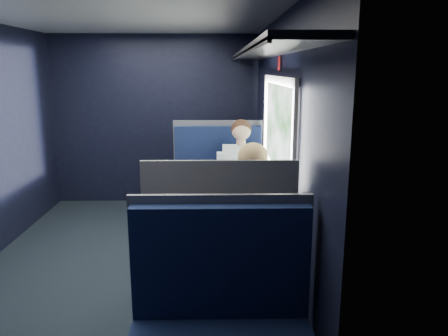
{
  "coord_description": "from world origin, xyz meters",
  "views": [
    {
      "loc": [
        0.83,
        -3.92,
        1.84
      ],
      "look_at": [
        0.9,
        0.0,
        0.95
      ],
      "focal_mm": 35.0,
      "sensor_mm": 36.0,
      "label": 1
    }
  ],
  "objects_px": {
    "seat_bay_far": "(220,263)",
    "cup": "(265,174)",
    "man": "(241,174)",
    "seat_bay_near": "(217,196)",
    "laptop": "(271,183)",
    "seat_row_front": "(218,178)",
    "bottle_small": "(259,174)",
    "table": "(238,198)",
    "woman": "(251,216)"
  },
  "relations": [
    {
      "from": "seat_bay_near",
      "to": "cup",
      "type": "xyz_separation_m",
      "value": [
        0.5,
        -0.43,
        0.37
      ]
    },
    {
      "from": "table",
      "to": "seat_row_front",
      "type": "distance_m",
      "value": 1.82
    },
    {
      "from": "table",
      "to": "cup",
      "type": "distance_m",
      "value": 0.55
    },
    {
      "from": "seat_bay_near",
      "to": "bottle_small",
      "type": "xyz_separation_m",
      "value": [
        0.42,
        -0.64,
        0.42
      ]
    },
    {
      "from": "seat_bay_far",
      "to": "seat_row_front",
      "type": "height_order",
      "value": "seat_bay_far"
    },
    {
      "from": "table",
      "to": "seat_bay_near",
      "type": "distance_m",
      "value": 0.93
    },
    {
      "from": "table",
      "to": "bottle_small",
      "type": "height_order",
      "value": "bottle_small"
    },
    {
      "from": "table",
      "to": "bottle_small",
      "type": "relative_size",
      "value": 4.41
    },
    {
      "from": "man",
      "to": "laptop",
      "type": "distance_m",
      "value": 0.76
    },
    {
      "from": "seat_bay_near",
      "to": "man",
      "type": "height_order",
      "value": "man"
    },
    {
      "from": "table",
      "to": "man",
      "type": "height_order",
      "value": "man"
    },
    {
      "from": "table",
      "to": "bottle_small",
      "type": "xyz_separation_m",
      "value": [
        0.22,
        0.23,
        0.18
      ]
    },
    {
      "from": "table",
      "to": "bottle_small",
      "type": "distance_m",
      "value": 0.36
    },
    {
      "from": "man",
      "to": "seat_bay_near",
      "type": "bearing_deg",
      "value": 146.83
    },
    {
      "from": "cup",
      "to": "woman",
      "type": "bearing_deg",
      "value": -101.33
    },
    {
      "from": "seat_bay_far",
      "to": "bottle_small",
      "type": "xyz_separation_m",
      "value": [
        0.4,
        1.1,
        0.43
      ]
    },
    {
      "from": "man",
      "to": "woman",
      "type": "height_order",
      "value": "same"
    },
    {
      "from": "woman",
      "to": "seat_bay_far",
      "type": "bearing_deg",
      "value": -146.18
    },
    {
      "from": "woman",
      "to": "laptop",
      "type": "xyz_separation_m",
      "value": [
        0.24,
        0.69,
        0.08
      ]
    },
    {
      "from": "seat_bay_far",
      "to": "laptop",
      "type": "relative_size",
      "value": 3.08
    },
    {
      "from": "seat_bay_far",
      "to": "bottle_small",
      "type": "relative_size",
      "value": 5.55
    },
    {
      "from": "seat_bay_far",
      "to": "seat_row_front",
      "type": "relative_size",
      "value": 1.09
    },
    {
      "from": "seat_bay_near",
      "to": "man",
      "type": "distance_m",
      "value": 0.43
    },
    {
      "from": "seat_row_front",
      "to": "laptop",
      "type": "height_order",
      "value": "seat_row_front"
    },
    {
      "from": "laptop",
      "to": "table",
      "type": "bearing_deg",
      "value": 177.55
    },
    {
      "from": "table",
      "to": "woman",
      "type": "bearing_deg",
      "value": -84.55
    },
    {
      "from": "table",
      "to": "cup",
      "type": "relative_size",
      "value": 10.41
    },
    {
      "from": "seat_bay_far",
      "to": "cup",
      "type": "relative_size",
      "value": 13.12
    },
    {
      "from": "seat_row_front",
      "to": "bottle_small",
      "type": "relative_size",
      "value": 5.11
    },
    {
      "from": "table",
      "to": "seat_row_front",
      "type": "bearing_deg",
      "value": 95.8
    },
    {
      "from": "woman",
      "to": "seat_bay_near",
      "type": "bearing_deg",
      "value": 99.53
    },
    {
      "from": "table",
      "to": "woman",
      "type": "height_order",
      "value": "woman"
    },
    {
      "from": "seat_row_front",
      "to": "man",
      "type": "bearing_deg",
      "value": -77.17
    },
    {
      "from": "seat_bay_near",
      "to": "seat_row_front",
      "type": "relative_size",
      "value": 1.09
    },
    {
      "from": "seat_bay_near",
      "to": "cup",
      "type": "distance_m",
      "value": 0.75
    },
    {
      "from": "seat_bay_far",
      "to": "man",
      "type": "bearing_deg",
      "value": 80.97
    },
    {
      "from": "cup",
      "to": "bottle_small",
      "type": "bearing_deg",
      "value": -110.59
    },
    {
      "from": "man",
      "to": "bottle_small",
      "type": "height_order",
      "value": "man"
    },
    {
      "from": "table",
      "to": "woman",
      "type": "distance_m",
      "value": 0.71
    },
    {
      "from": "table",
      "to": "seat_bay_far",
      "type": "distance_m",
      "value": 0.93
    },
    {
      "from": "seat_row_front",
      "to": "cup",
      "type": "bearing_deg",
      "value": -70.51
    },
    {
      "from": "seat_bay_near",
      "to": "laptop",
      "type": "relative_size",
      "value": 3.08
    },
    {
      "from": "bottle_small",
      "to": "table",
      "type": "bearing_deg",
      "value": -133.75
    },
    {
      "from": "laptop",
      "to": "man",
      "type": "bearing_deg",
      "value": 108.63
    },
    {
      "from": "seat_bay_near",
      "to": "seat_bay_far",
      "type": "distance_m",
      "value": 1.75
    },
    {
      "from": "woman",
      "to": "cup",
      "type": "distance_m",
      "value": 1.17
    },
    {
      "from": "seat_bay_far",
      "to": "cup",
      "type": "xyz_separation_m",
      "value": [
        0.48,
        1.31,
        0.37
      ]
    },
    {
      "from": "seat_bay_far",
      "to": "man",
      "type": "height_order",
      "value": "man"
    },
    {
      "from": "seat_bay_near",
      "to": "man",
      "type": "xyz_separation_m",
      "value": [
        0.27,
        -0.17,
        0.3
      ]
    },
    {
      "from": "seat_bay_far",
      "to": "bottle_small",
      "type": "distance_m",
      "value": 1.25
    }
  ]
}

